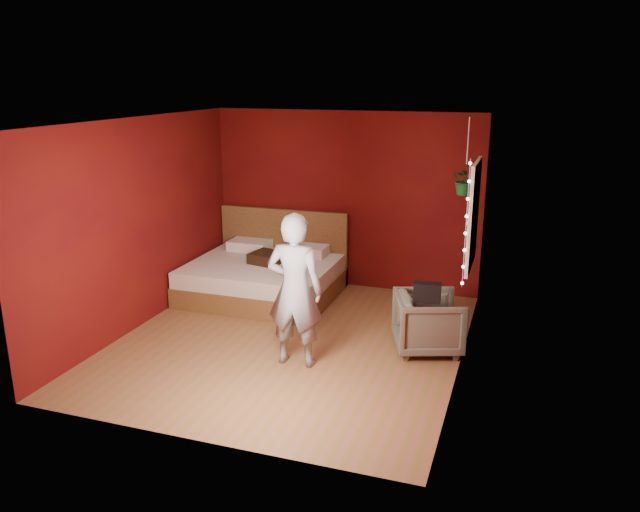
{
  "coord_description": "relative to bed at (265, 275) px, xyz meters",
  "views": [
    {
      "loc": [
        2.55,
        -6.44,
        3.08
      ],
      "look_at": [
        0.24,
        0.4,
        0.98
      ],
      "focal_mm": 35.0,
      "sensor_mm": 36.0,
      "label": 1
    }
  ],
  "objects": [
    {
      "name": "person",
      "position": [
        1.22,
        -1.96,
        0.56
      ],
      "size": [
        0.64,
        0.44,
        1.71
      ],
      "primitive_type": "imported",
      "rotation": [
        0.0,
        0.0,
        3.19
      ],
      "color": "gray",
      "rests_on": "ground"
    },
    {
      "name": "throw_pillow",
      "position": [
        0.06,
        -0.06,
        0.29
      ],
      "size": [
        0.49,
        0.49,
        0.15
      ],
      "primitive_type": "cube",
      "rotation": [
        0.0,
        0.0,
        -0.19
      ],
      "color": "#331F11",
      "rests_on": "bed"
    },
    {
      "name": "armchair",
      "position": [
        2.55,
        -1.15,
        0.05
      ],
      "size": [
        0.95,
        0.94,
        0.68
      ],
      "primitive_type": "imported",
      "rotation": [
        0.0,
        0.0,
        1.91
      ],
      "color": "#64614F",
      "rests_on": "ground"
    },
    {
      "name": "fairy_lights",
      "position": [
        2.89,
        -1.05,
        1.21
      ],
      "size": [
        0.04,
        0.04,
        1.45
      ],
      "color": "silver",
      "rests_on": "room_walls"
    },
    {
      "name": "hanging_plant",
      "position": [
        2.76,
        -0.11,
        1.56
      ],
      "size": [
        0.4,
        0.37,
        0.94
      ],
      "color": "silver",
      "rests_on": "room_walls"
    },
    {
      "name": "floor",
      "position": [
        0.95,
        -1.43,
        -0.29
      ],
      "size": [
        4.5,
        4.5,
        0.0
      ],
      "primitive_type": "plane",
      "color": "brown",
      "rests_on": "ground"
    },
    {
      "name": "bed",
      "position": [
        0.0,
        0.0,
        0.0
      ],
      "size": [
        2.04,
        1.74,
        1.12
      ],
      "color": "brown",
      "rests_on": "ground"
    },
    {
      "name": "room_walls",
      "position": [
        0.95,
        -1.43,
        1.39
      ],
      "size": [
        4.04,
        4.54,
        2.62
      ],
      "color": "#5A1009",
      "rests_on": "ground"
    },
    {
      "name": "handbag",
      "position": [
        2.55,
        -1.37,
        0.5
      ],
      "size": [
        0.3,
        0.17,
        0.21
      ],
      "primitive_type": "cube",
      "rotation": [
        0.0,
        0.0,
        0.07
      ],
      "color": "black",
      "rests_on": "armchair"
    },
    {
      "name": "window",
      "position": [
        2.92,
        -0.53,
        1.21
      ],
      "size": [
        0.05,
        0.97,
        1.27
      ],
      "color": "white",
      "rests_on": "room_walls"
    }
  ]
}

